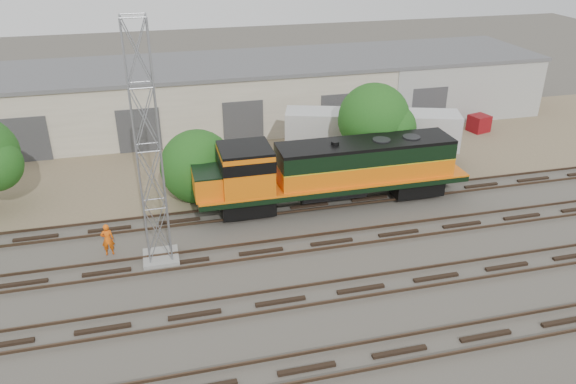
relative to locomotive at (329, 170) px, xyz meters
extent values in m
plane|color=#47423A|center=(-5.24, -6.00, -2.35)|extent=(140.00, 140.00, 0.00)
cube|color=#726047|center=(-5.24, 9.00, -2.34)|extent=(80.00, 16.00, 0.02)
cube|color=black|center=(-5.24, -13.50, -2.28)|extent=(80.00, 2.40, 0.14)
cube|color=#4C3828|center=(-5.24, -14.25, -2.14)|extent=(80.00, 0.08, 0.14)
cube|color=#4C3828|center=(-5.24, -12.75, -2.14)|extent=(80.00, 0.08, 0.14)
cube|color=black|center=(-5.24, -9.00, -2.28)|extent=(80.00, 2.40, 0.14)
cube|color=#4C3828|center=(-5.24, -9.75, -2.14)|extent=(80.00, 0.08, 0.14)
cube|color=#4C3828|center=(-5.24, -8.25, -2.14)|extent=(80.00, 0.08, 0.14)
cube|color=black|center=(-5.24, -4.50, -2.28)|extent=(80.00, 2.40, 0.14)
cube|color=#4C3828|center=(-5.24, -5.25, -2.14)|extent=(80.00, 0.08, 0.14)
cube|color=#4C3828|center=(-5.24, -3.75, -2.14)|extent=(80.00, 0.08, 0.14)
cube|color=black|center=(-5.24, 0.00, -2.28)|extent=(80.00, 2.40, 0.14)
cube|color=#4C3828|center=(-5.24, -0.75, -2.14)|extent=(80.00, 0.08, 0.14)
cube|color=#4C3828|center=(-5.24, 0.75, -2.14)|extent=(80.00, 0.08, 0.14)
cube|color=beige|center=(-5.24, 17.00, 0.15)|extent=(58.00, 10.00, 5.00)
cube|color=#59595B|center=(-5.24, 17.00, 2.80)|extent=(58.40, 10.40, 0.30)
cube|color=#999993|center=(16.76, 11.95, 0.15)|extent=(14.00, 0.10, 5.00)
cube|color=#333335|center=(-19.24, 11.94, -0.65)|extent=(3.20, 0.12, 3.40)
cube|color=#333335|center=(-11.24, 11.94, -0.65)|extent=(3.20, 0.12, 3.40)
cube|color=#333335|center=(-3.24, 11.94, -0.65)|extent=(3.20, 0.12, 3.40)
cube|color=#333335|center=(4.76, 11.94, -0.65)|extent=(3.20, 0.12, 3.40)
cube|color=#333335|center=(12.76, 11.94, -0.65)|extent=(3.20, 0.12, 3.40)
cube|color=black|center=(-5.18, 0.00, -1.57)|extent=(3.19, 2.39, 1.00)
cube|color=black|center=(5.77, 0.00, -1.57)|extent=(3.19, 2.39, 1.00)
cube|color=black|center=(0.30, 0.00, -0.90)|extent=(16.92, 2.99, 0.35)
cylinder|color=black|center=(0.30, 0.00, -1.52)|extent=(4.18, 1.10, 1.10)
cube|color=orange|center=(2.29, 0.00, -0.13)|extent=(10.95, 2.59, 1.19)
cube|color=black|center=(2.29, 0.00, 0.97)|extent=(10.95, 2.59, 1.00)
cube|color=black|center=(2.29, 0.00, 1.56)|extent=(10.95, 2.59, 0.20)
cube|color=orange|center=(-5.18, 0.00, 0.57)|extent=(2.99, 2.99, 2.59)
cube|color=black|center=(-5.18, 0.00, 1.94)|extent=(2.99, 2.99, 0.16)
cube|color=orange|center=(-7.47, 0.00, -0.03)|extent=(1.59, 2.39, 1.39)
cube|color=gray|center=(-10.50, -3.77, -2.25)|extent=(1.84, 1.84, 0.20)
cylinder|color=gray|center=(-11.06, -3.21, 3.97)|extent=(0.09, 0.09, 12.24)
cylinder|color=gray|center=(-9.94, -3.21, 3.97)|extent=(0.09, 0.09, 12.24)
cylinder|color=gray|center=(-11.06, -4.33, 3.97)|extent=(0.09, 0.09, 12.24)
cylinder|color=gray|center=(-9.94, -4.33, 3.97)|extent=(0.09, 0.09, 12.24)
imported|color=#F75E0D|center=(-13.15, -2.65, -1.44)|extent=(0.68, 0.45, 1.83)
cube|color=silver|center=(5.07, 5.88, 0.16)|extent=(12.50, 6.15, 2.56)
cube|color=black|center=(9.68, 4.39, -1.88)|extent=(2.90, 2.96, 0.95)
cube|color=black|center=(0.27, 6.44, -1.73)|extent=(0.14, 0.14, 1.23)
cube|color=black|center=(0.85, 8.25, -1.73)|extent=(0.14, 0.14, 1.23)
cube|color=navy|center=(10.07, 10.17, -1.60)|extent=(1.99, 1.93, 1.50)
cube|color=maroon|center=(16.35, 9.68, -1.65)|extent=(1.80, 1.73, 1.40)
cylinder|color=#382619|center=(-7.71, 3.20, -2.14)|extent=(0.32, 0.32, 0.43)
sphere|color=#194B15|center=(-7.71, 3.20, -0.28)|extent=(4.71, 4.71, 4.71)
sphere|color=#194B15|center=(-6.77, 2.50, -0.75)|extent=(3.30, 3.30, 3.30)
cylinder|color=#382619|center=(4.24, 3.62, -1.15)|extent=(0.28, 0.28, 2.41)
sphere|color=#194B15|center=(4.24, 3.62, 1.75)|extent=(4.82, 4.82, 4.82)
sphere|color=#194B15|center=(5.20, 2.89, 1.26)|extent=(3.37, 3.37, 3.37)
camera|label=1|loc=(-10.11, -29.75, 13.93)|focal=35.00mm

